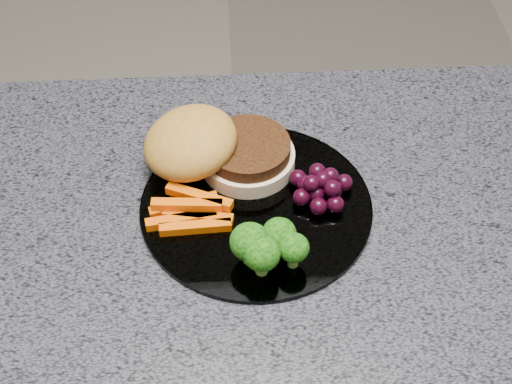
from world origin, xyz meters
TOP-DOWN VIEW (x-y plane):
  - countertop at (0.00, 0.00)m, footprint 1.20×0.60m
  - plate at (0.01, 0.06)m, footprint 0.26×0.26m
  - burger at (-0.04, 0.12)m, footprint 0.19×0.12m
  - carrot_sticks at (-0.07, 0.04)m, footprint 0.10×0.06m
  - broccoli at (0.01, -0.02)m, footprint 0.08×0.06m
  - grape_bunch at (0.08, 0.07)m, footprint 0.07×0.06m

SIDE VIEW (x-z plane):
  - countertop at x=0.00m, z-range 0.86..0.90m
  - plate at x=0.01m, z-range 0.90..0.91m
  - carrot_sticks at x=-0.07m, z-range 0.90..0.92m
  - grape_bunch at x=0.08m, z-range 0.90..0.94m
  - burger at x=-0.04m, z-range 0.90..0.96m
  - broccoli at x=0.01m, z-range 0.91..0.96m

